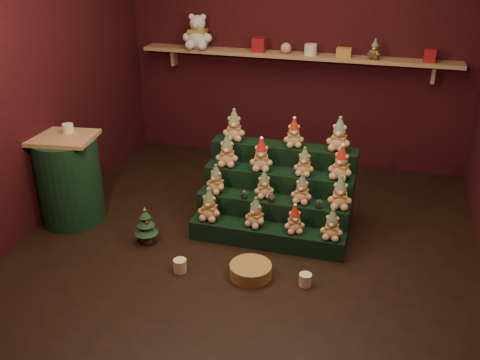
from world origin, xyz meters
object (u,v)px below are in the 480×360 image
(snow_globe_c, at_px, (319,204))
(mug_right, at_px, (305,280))
(riser_tier_front, at_px, (266,236))
(white_bear, at_px, (198,27))
(wicker_basket, at_px, (251,270))
(snow_globe_a, at_px, (244,194))
(mini_christmas_tree, at_px, (146,225))
(mug_left, at_px, (180,265))
(brown_bear, at_px, (375,49))
(snow_globe_b, at_px, (271,197))
(side_table, at_px, (69,179))

(snow_globe_c, bearing_deg, mug_right, -88.99)
(riser_tier_front, height_order, white_bear, white_bear)
(wicker_basket, bearing_deg, snow_globe_c, 56.46)
(snow_globe_a, distance_m, mini_christmas_tree, 0.93)
(mini_christmas_tree, xyz_separation_m, mug_left, (0.46, -0.34, -0.12))
(brown_bear, bearing_deg, mug_left, -107.28)
(brown_bear, bearing_deg, riser_tier_front, -100.15)
(snow_globe_a, bearing_deg, riser_tier_front, -32.40)
(mug_right, bearing_deg, wicker_basket, -179.56)
(mug_right, relative_size, white_bear, 0.21)
(snow_globe_b, height_order, side_table, side_table)
(riser_tier_front, distance_m, mini_christmas_tree, 1.09)
(mini_christmas_tree, distance_m, mug_right, 1.52)
(snow_globe_c, height_order, brown_bear, brown_bear)
(brown_bear, bearing_deg, mug_right, -86.12)
(brown_bear, bearing_deg, snow_globe_a, -108.59)
(snow_globe_b, height_order, mug_left, snow_globe_b)
(snow_globe_c, bearing_deg, snow_globe_b, 180.00)
(snow_globe_a, distance_m, mug_left, 0.90)
(white_bear, bearing_deg, snow_globe_b, -57.10)
(mini_christmas_tree, xyz_separation_m, mug_right, (1.50, -0.24, -0.12))
(snow_globe_a, xyz_separation_m, white_bear, (-1.06, 1.75, 1.17))
(side_table, relative_size, mug_right, 8.51)
(snow_globe_c, xyz_separation_m, brown_bear, (0.27, 1.75, 1.02))
(riser_tier_front, distance_m, white_bear, 2.74)
(mug_left, relative_size, mug_right, 1.08)
(mug_left, relative_size, brown_bear, 0.54)
(side_table, xyz_separation_m, mug_left, (1.33, -0.54, -0.37))
(white_bear, bearing_deg, wicker_basket, -65.64)
(snow_globe_b, relative_size, mini_christmas_tree, 0.24)
(side_table, bearing_deg, snow_globe_a, -0.82)
(mug_right, distance_m, brown_bear, 2.78)
(white_bear, bearing_deg, mug_right, -57.93)
(mug_left, bearing_deg, brown_bear, 62.73)
(riser_tier_front, relative_size, snow_globe_a, 17.57)
(mini_christmas_tree, relative_size, white_bear, 0.73)
(snow_globe_c, bearing_deg, snow_globe_a, -180.00)
(mug_left, xyz_separation_m, white_bear, (-0.72, 2.51, 1.51))
(wicker_basket, bearing_deg, mug_right, 0.44)
(riser_tier_front, relative_size, mug_left, 12.68)
(snow_globe_a, xyz_separation_m, brown_bear, (0.95, 1.75, 1.02))
(riser_tier_front, distance_m, brown_bear, 2.43)
(side_table, bearing_deg, wicker_basket, -21.31)
(snow_globe_c, height_order, side_table, side_table)
(side_table, xyz_separation_m, mug_right, (2.37, -0.44, -0.38))
(mug_right, bearing_deg, side_table, 169.44)
(snow_globe_a, bearing_deg, brown_bear, 61.42)
(white_bear, bearing_deg, mini_christmas_tree, -87.28)
(snow_globe_a, height_order, wicker_basket, snow_globe_a)
(snow_globe_a, height_order, side_table, side_table)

